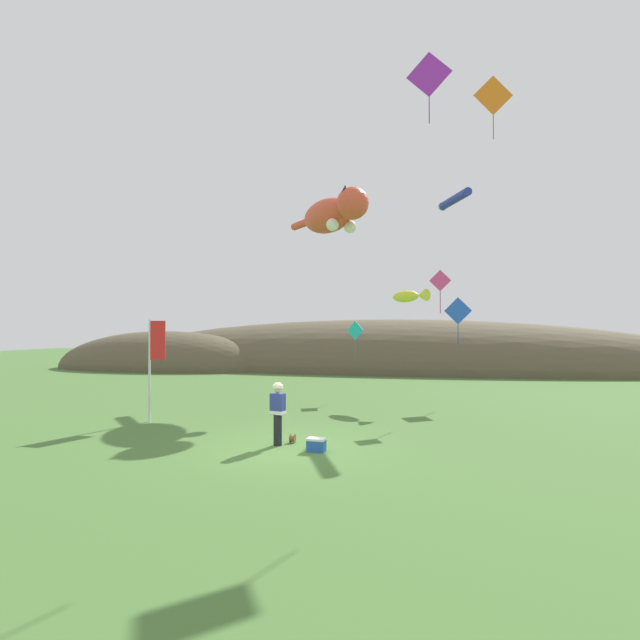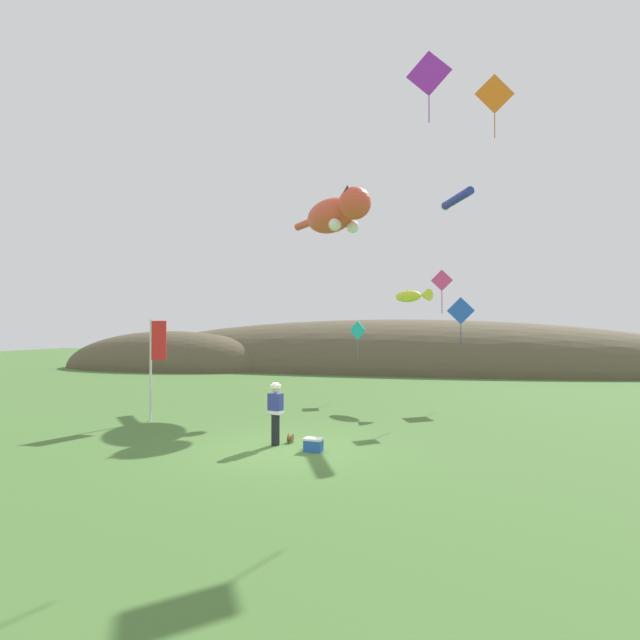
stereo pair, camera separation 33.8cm
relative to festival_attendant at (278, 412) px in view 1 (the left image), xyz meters
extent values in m
plane|color=#477033|center=(0.37, -0.32, -0.95)|extent=(120.00, 120.00, 0.00)
ellipsoid|color=brown|center=(0.37, 27.77, -0.95)|extent=(52.79, 13.36, 8.21)
ellipsoid|color=brown|center=(-17.72, 23.74, -0.95)|extent=(19.51, 8.14, 6.28)
cylinder|color=black|center=(0.00, 0.00, -0.51)|extent=(0.24, 0.24, 0.88)
cube|color=navy|center=(0.00, 0.00, 0.23)|extent=(0.45, 0.34, 0.60)
cube|color=white|center=(0.00, 0.00, -0.01)|extent=(0.47, 0.36, 0.10)
sphere|color=beige|center=(0.00, 0.00, 0.64)|extent=(0.20, 0.20, 0.20)
cylinder|color=silver|center=(0.00, 0.00, 0.73)|extent=(0.30, 0.30, 0.09)
cylinder|color=silver|center=(0.00, 0.00, 0.79)|extent=(0.20, 0.20, 0.07)
cylinder|color=olive|center=(0.32, 0.41, -0.83)|extent=(0.12, 0.19, 0.19)
cylinder|color=brown|center=(0.26, 0.41, -0.83)|extent=(0.02, 0.25, 0.25)
cylinder|color=brown|center=(0.38, 0.41, -0.83)|extent=(0.02, 0.25, 0.25)
cube|color=blue|center=(1.24, -0.42, -0.80)|extent=(0.50, 0.35, 0.30)
cube|color=white|center=(1.24, -0.42, -0.62)|extent=(0.51, 0.36, 0.06)
cylinder|color=silver|center=(-5.59, 2.36, 0.88)|extent=(0.08, 0.08, 3.66)
cube|color=red|center=(-5.27, 2.36, 1.96)|extent=(0.60, 0.03, 1.40)
ellipsoid|color=#E04C33|center=(-0.95, 10.97, 8.09)|extent=(3.82, 3.84, 1.69)
ellipsoid|color=white|center=(-0.83, 10.85, 7.79)|extent=(2.35, 2.37, 0.93)
sphere|color=#E04C33|center=(0.59, 9.40, 8.26)|extent=(1.52, 1.52, 1.52)
cone|color=#4E1A11|center=(0.89, 9.69, 8.82)|extent=(0.77, 0.77, 0.51)
cone|color=#4E1A11|center=(0.29, 9.11, 8.82)|extent=(0.77, 0.77, 0.51)
sphere|color=white|center=(0.29, 10.44, 7.38)|extent=(0.61, 0.61, 0.61)
sphere|color=white|center=(-0.44, 9.72, 7.38)|extent=(0.61, 0.61, 0.61)
cylinder|color=#E04C33|center=(-2.84, 12.91, 8.18)|extent=(1.59, 1.62, 0.41)
ellipsoid|color=yellow|center=(2.97, 10.30, 3.91)|extent=(1.58, 1.47, 0.56)
cone|color=yellow|center=(3.77, 9.62, 3.91)|extent=(0.75, 0.75, 0.56)
cone|color=yellow|center=(2.94, 10.33, 4.14)|extent=(0.37, 0.37, 0.26)
sphere|color=black|center=(2.71, 10.77, 3.96)|extent=(0.13, 0.13, 0.13)
cylinder|color=#2633A5|center=(5.20, 9.14, 8.11)|extent=(1.36, 2.55, 0.36)
torus|color=white|center=(4.69, 10.35, 8.11)|extent=(0.43, 0.23, 0.44)
cube|color=#19BFBF|center=(0.60, 10.03, 2.30)|extent=(0.85, 0.42, 0.93)
cylinder|color=black|center=(0.60, 10.04, 2.30)|extent=(0.57, 0.28, 0.02)
cube|color=#118585|center=(0.60, 10.03, 1.39)|extent=(0.03, 0.02, 0.90)
cube|color=blue|center=(5.35, 9.89, 3.19)|extent=(1.22, 0.27, 1.24)
cylinder|color=black|center=(5.35, 9.90, 3.19)|extent=(0.82, 0.19, 0.02)
cube|color=#1A3E97|center=(5.35, 9.89, 2.12)|extent=(0.03, 0.01, 0.90)
cube|color=#E53F8C|center=(4.56, 7.11, 4.33)|extent=(0.87, 0.03, 0.87)
cylinder|color=black|center=(4.56, 7.12, 4.33)|extent=(0.59, 0.02, 0.02)
cube|color=#A02C62|center=(4.56, 7.11, 3.44)|extent=(0.03, 0.01, 0.90)
cube|color=orange|center=(6.48, 5.58, 10.97)|extent=(1.43, 0.36, 1.47)
cylinder|color=black|center=(6.48, 5.59, 10.97)|extent=(0.96, 0.25, 0.02)
cube|color=#A95011|center=(6.48, 5.58, 9.79)|extent=(0.03, 0.01, 0.90)
cube|color=purple|center=(4.20, 3.47, 10.97)|extent=(1.54, 0.16, 1.54)
cylinder|color=black|center=(4.20, 3.48, 10.97)|extent=(1.03, 0.12, 0.02)
cube|color=#6B1A7C|center=(4.20, 3.47, 9.75)|extent=(0.03, 0.01, 0.90)
camera|label=1|loc=(4.46, -13.60, 2.37)|focal=28.00mm
camera|label=2|loc=(4.79, -13.52, 2.37)|focal=28.00mm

